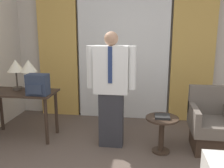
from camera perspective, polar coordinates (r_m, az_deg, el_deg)
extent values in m
cube|color=beige|center=(4.66, 2.71, 8.84)|extent=(10.00, 0.06, 2.70)
cube|color=white|center=(4.54, 2.55, 7.97)|extent=(1.63, 0.06, 2.58)
cube|color=gold|center=(4.81, -12.25, 7.98)|extent=(0.73, 0.06, 2.58)
cube|color=gold|center=(4.59, 18.07, 7.41)|extent=(0.73, 0.06, 2.58)
cube|color=#38281E|center=(4.02, -20.21, -1.82)|extent=(1.07, 0.53, 0.03)
cylinder|color=#38281E|center=(3.75, -14.79, -8.29)|extent=(0.05, 0.05, 0.70)
cylinder|color=#38281E|center=(4.52, -23.97, -5.37)|extent=(0.05, 0.05, 0.70)
cylinder|color=#38281E|center=(4.10, -12.62, -6.32)|extent=(0.05, 0.05, 0.70)
cylinder|color=#4C4238|center=(4.15, -20.78, -0.90)|extent=(0.15, 0.15, 0.04)
cylinder|color=#4C4238|center=(4.13, -20.94, 1.02)|extent=(0.02, 0.02, 0.24)
cone|color=beige|center=(4.09, -21.18, 3.94)|extent=(0.26, 0.26, 0.18)
cylinder|color=#4C4238|center=(4.06, -18.22, -1.01)|extent=(0.15, 0.15, 0.04)
cylinder|color=#4C4238|center=(4.03, -18.36, 0.95)|extent=(0.02, 0.02, 0.24)
cone|color=beige|center=(3.99, -18.57, 3.95)|extent=(0.26, 0.26, 0.18)
cube|color=#2D384C|center=(3.70, -16.61, -0.12)|extent=(0.30, 0.18, 0.30)
cube|color=#2D384C|center=(3.62, -17.26, -1.20)|extent=(0.21, 0.03, 0.14)
cube|color=#2D2D33|center=(3.59, -0.16, -8.11)|extent=(0.34, 0.18, 0.78)
cube|color=white|center=(3.40, -0.17, 3.25)|extent=(0.47, 0.21, 0.65)
cube|color=navy|center=(3.28, -0.45, 4.34)|extent=(0.06, 0.01, 0.49)
cylinder|color=white|center=(3.44, -4.91, 3.89)|extent=(0.10, 0.10, 0.59)
cylinder|color=white|center=(3.36, 4.68, 3.68)|extent=(0.10, 0.10, 0.59)
sphere|color=tan|center=(3.35, -0.18, 10.36)|extent=(0.19, 0.19, 0.19)
cube|color=#38281E|center=(3.80, 21.46, -11.91)|extent=(0.47, 0.53, 0.28)
cube|color=#665B51|center=(3.72, 21.74, -8.83)|extent=(0.56, 0.62, 0.16)
cube|color=#665B51|center=(3.88, 21.18, -3.38)|extent=(0.56, 0.10, 0.42)
cube|color=#665B51|center=(3.61, 18.28, -6.32)|extent=(0.08, 0.62, 0.18)
cylinder|color=#38281E|center=(3.62, 11.06, -14.75)|extent=(0.24, 0.24, 0.02)
cylinder|color=#38281E|center=(3.52, 11.22, -11.51)|extent=(0.07, 0.07, 0.47)
cylinder|color=#38281E|center=(3.43, 11.40, -7.70)|extent=(0.44, 0.44, 0.03)
cube|color=black|center=(3.42, 11.41, -7.25)|extent=(0.20, 0.20, 0.03)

